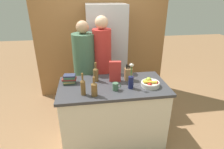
% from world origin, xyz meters
% --- Properties ---
extents(ground_plane, '(14.00, 14.00, 0.00)m').
position_xyz_m(ground_plane, '(0.00, 0.00, 0.00)').
color(ground_plane, '#936B47').
extents(kitchen_island, '(1.52, 0.78, 0.92)m').
position_xyz_m(kitchen_island, '(0.00, 0.00, 0.46)').
color(kitchen_island, silver).
rests_on(kitchen_island, ground_plane).
extents(back_wall_wood, '(2.72, 0.12, 2.60)m').
position_xyz_m(back_wall_wood, '(0.00, 1.57, 1.30)').
color(back_wall_wood, '#9E6B3D').
rests_on(back_wall_wood, ground_plane).
extents(refrigerator, '(0.72, 0.63, 1.94)m').
position_xyz_m(refrigerator, '(0.05, 1.21, 0.97)').
color(refrigerator, '#B7B7BC').
rests_on(refrigerator, ground_plane).
extents(fruit_bowl, '(0.25, 0.25, 0.11)m').
position_xyz_m(fruit_bowl, '(0.50, -0.11, 0.97)').
color(fruit_bowl, silver).
rests_on(fruit_bowl, kitchen_island).
extents(knife_block, '(0.10, 0.09, 0.26)m').
position_xyz_m(knife_block, '(0.25, 0.13, 1.02)').
color(knife_block, olive).
rests_on(knife_block, kitchen_island).
extents(flower_vase, '(0.07, 0.07, 0.36)m').
position_xyz_m(flower_vase, '(0.22, -0.12, 1.05)').
color(flower_vase, '#191E4C').
rests_on(flower_vase, kitchen_island).
extents(cereal_box, '(0.17, 0.08, 0.30)m').
position_xyz_m(cereal_box, '(0.05, 0.13, 1.08)').
color(cereal_box, red).
rests_on(cereal_box, kitchen_island).
extents(coffee_mug, '(0.12, 0.08, 0.10)m').
position_xyz_m(coffee_mug, '(0.01, -0.15, 0.98)').
color(coffee_mug, '#42664C').
rests_on(coffee_mug, kitchen_island).
extents(book_stack, '(0.21, 0.16, 0.13)m').
position_xyz_m(book_stack, '(-0.61, 0.16, 0.99)').
color(book_stack, '#3D6047').
rests_on(book_stack, kitchen_island).
extents(bottle_oil, '(0.06, 0.06, 0.30)m').
position_xyz_m(bottle_oil, '(-0.41, -0.21, 1.04)').
color(bottle_oil, brown).
rests_on(bottle_oil, kitchen_island).
extents(bottle_vinegar, '(0.08, 0.08, 0.26)m').
position_xyz_m(bottle_vinegar, '(-0.28, -0.25, 1.03)').
color(bottle_vinegar, brown).
rests_on(bottle_vinegar, kitchen_island).
extents(bottle_wine, '(0.07, 0.07, 0.29)m').
position_xyz_m(bottle_wine, '(-0.23, 0.17, 1.04)').
color(bottle_wine, brown).
rests_on(bottle_wine, kitchen_island).
extents(person_at_sink, '(0.37, 0.37, 1.73)m').
position_xyz_m(person_at_sink, '(-0.38, 0.66, 0.97)').
color(person_at_sink, '#383842').
rests_on(person_at_sink, ground_plane).
extents(person_in_blue, '(0.30, 0.30, 1.80)m').
position_xyz_m(person_in_blue, '(-0.08, 0.66, 1.03)').
color(person_in_blue, '#383842').
rests_on(person_in_blue, ground_plane).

